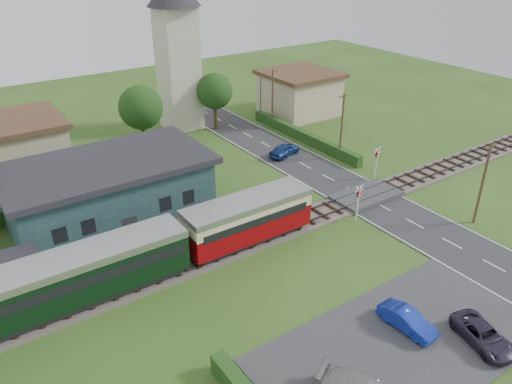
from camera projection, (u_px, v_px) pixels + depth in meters
ground at (292, 243)px, 38.07m from camera, size 120.00×120.00×0.00m
railway_track at (276, 230)px, 39.49m from camera, size 76.00×3.20×0.49m
road at (383, 207)px, 43.09m from camera, size 6.00×70.00×0.05m
car_park at (401, 346)px, 28.51m from camera, size 17.00×9.00×0.08m
crossing_deck at (366, 196)px, 44.47m from camera, size 6.20×3.40×0.45m
platform at (141, 251)px, 36.75m from camera, size 30.00×3.00×0.45m
equipment_hut at (22, 271)px, 32.02m from camera, size 2.30×2.30×2.55m
station_building at (109, 191)px, 39.86m from camera, size 16.00×9.00×5.30m
train at (5, 301)px, 28.73m from camera, size 43.20×2.90×3.40m
church_tower at (176, 41)px, 56.40m from camera, size 6.00×6.00×17.60m
house_west at (7, 149)px, 47.55m from camera, size 10.80×8.80×5.50m
house_east at (299, 93)px, 64.43m from camera, size 8.80×8.80×5.50m
hedge_roadside at (303, 136)px, 56.66m from camera, size 0.80×18.00×1.20m
hedge_station at (95, 193)px, 44.09m from camera, size 22.00×0.80×1.30m
tree_b at (141, 108)px, 51.61m from camera, size 4.60×4.60×7.34m
tree_c at (215, 91)px, 58.27m from camera, size 4.20×4.20×6.78m
utility_pole_b at (483, 183)px, 39.16m from camera, size 1.40×0.22×7.00m
utility_pole_c at (342, 125)px, 50.87m from camera, size 1.40×0.22×7.00m
utility_pole_d at (272, 97)px, 59.66m from camera, size 1.40×0.22×7.00m
crossing_signal_near at (358, 198)px, 40.01m from camera, size 0.84×0.28×3.28m
crossing_signal_far at (377, 158)px, 47.15m from camera, size 0.84×0.28×3.28m
streetlamp_east at (261, 90)px, 64.50m from camera, size 0.30×0.30×5.15m
car_on_road at (284, 150)px, 52.74m from camera, size 4.15×2.55×1.32m
car_park_blue at (407, 320)px, 29.46m from camera, size 1.49×3.73×1.21m
car_park_dark at (483, 335)px, 28.41m from camera, size 2.87×4.42×1.13m
pedestrian_near at (223, 210)px, 39.75m from camera, size 0.85×0.71×1.98m
pedestrian_far at (60, 269)px, 32.93m from camera, size 0.84×0.97×1.70m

